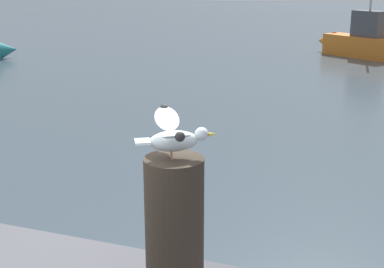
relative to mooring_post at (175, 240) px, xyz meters
The scene contains 3 objects.
mooring_post is the anchor object (origin of this frame).
seagull 0.54m from the mooring_post, 30.31° to the left, with size 0.38×0.52×0.20m.
boat_orange 19.61m from the mooring_post, 90.91° to the left, with size 3.71×2.88×3.84m.
Camera 1 is at (2.02, -2.84, 3.07)m, focal length 51.40 mm.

